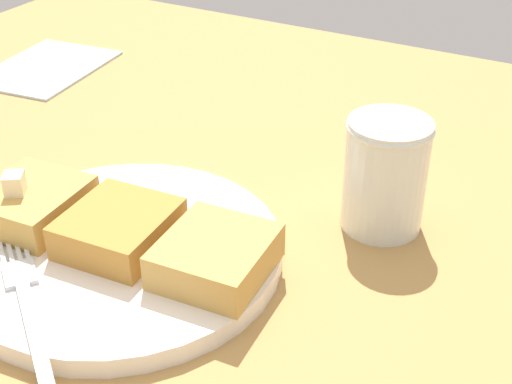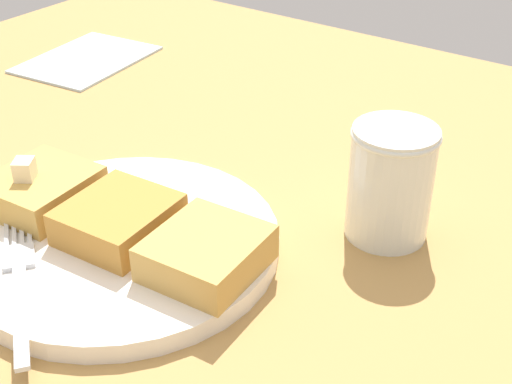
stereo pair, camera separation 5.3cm
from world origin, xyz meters
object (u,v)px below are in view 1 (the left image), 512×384
Objects in this scene: plate at (122,250)px; fork at (25,294)px; syrup_jar at (385,180)px; napkin at (46,68)px.

fork is (-1.85, -7.84, 0.81)cm from plate.
plate is 20.77cm from syrup_jar.
syrup_jar is at bearing 42.29° from plate.
syrup_jar reaches higher than fork.
syrup_jar is at bearing 51.82° from fork.
syrup_jar is 0.58× the size of napkin.
plate is at bearing -137.71° from syrup_jar.
fork is 1.48× the size of syrup_jar.
fork is at bearing -103.24° from plate.
plate reaches higher than napkin.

